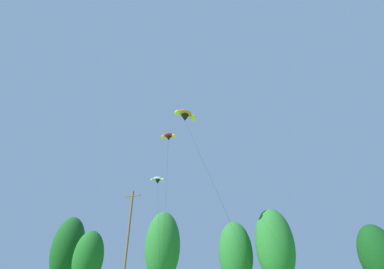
{
  "coord_description": "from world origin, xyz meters",
  "views": [
    {
      "loc": [
        4.33,
        1.82,
        2.17
      ],
      "look_at": [
        -1.64,
        20.28,
        13.31
      ],
      "focal_mm": 25.21,
      "sensor_mm": 36.0,
      "label": 1
    }
  ],
  "objects_px": {
    "parafoil_kite_mid_orange": "(185,116)",
    "parafoil_kite_far_red_yellow": "(169,137)",
    "utility_pole": "(127,243)",
    "parafoil_kite_high_white": "(158,180)"
  },
  "relations": [
    {
      "from": "parafoil_kite_mid_orange",
      "to": "parafoil_kite_far_red_yellow",
      "type": "height_order",
      "value": "parafoil_kite_far_red_yellow"
    },
    {
      "from": "utility_pole",
      "to": "parafoil_kite_far_red_yellow",
      "type": "bearing_deg",
      "value": 77.87
    },
    {
      "from": "utility_pole",
      "to": "parafoil_kite_mid_orange",
      "type": "height_order",
      "value": "parafoil_kite_mid_orange"
    },
    {
      "from": "utility_pole",
      "to": "parafoil_kite_high_white",
      "type": "distance_m",
      "value": 16.59
    },
    {
      "from": "parafoil_kite_high_white",
      "to": "parafoil_kite_far_red_yellow",
      "type": "relative_size",
      "value": 0.85
    },
    {
      "from": "parafoil_kite_high_white",
      "to": "parafoil_kite_far_red_yellow",
      "type": "xyz_separation_m",
      "value": [
        3.64,
        -4.54,
        5.6
      ]
    },
    {
      "from": "utility_pole",
      "to": "parafoil_kite_mid_orange",
      "type": "bearing_deg",
      "value": 0.44
    },
    {
      "from": "utility_pole",
      "to": "parafoil_kite_high_white",
      "type": "bearing_deg",
      "value": 100.77
    },
    {
      "from": "utility_pole",
      "to": "parafoil_kite_far_red_yellow",
      "type": "distance_m",
      "value": 18.81
    },
    {
      "from": "parafoil_kite_high_white",
      "to": "parafoil_kite_far_red_yellow",
      "type": "distance_m",
      "value": 8.07
    }
  ]
}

